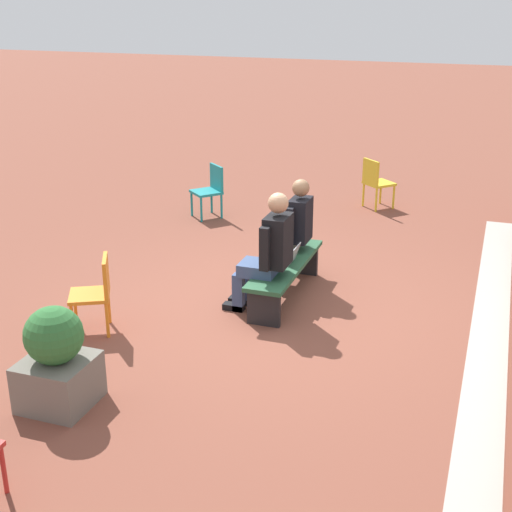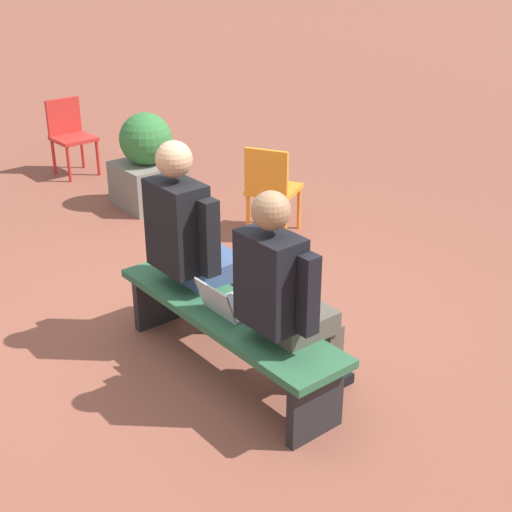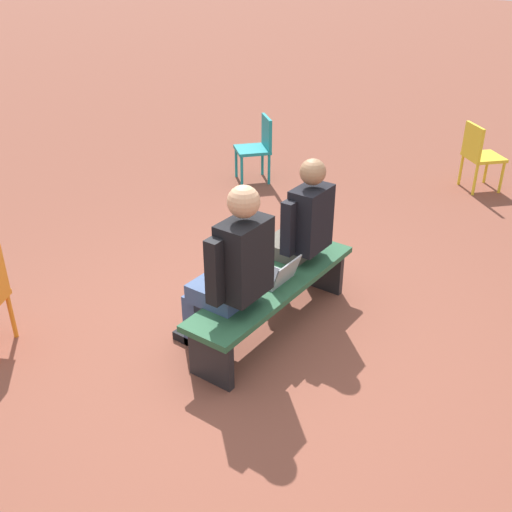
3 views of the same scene
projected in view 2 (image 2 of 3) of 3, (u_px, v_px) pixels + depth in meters
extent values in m
plane|color=brown|center=(201.00, 348.00, 4.79)|extent=(60.00, 60.00, 0.00)
cube|color=#285638|center=(226.00, 313.00, 4.36)|extent=(1.80, 0.44, 0.05)
cube|color=black|center=(315.00, 405.00, 3.89)|extent=(0.06, 0.37, 0.40)
cube|color=black|center=(159.00, 298.00, 5.02)|extent=(0.06, 0.37, 0.40)
cube|color=#4C473D|center=(298.00, 322.00, 4.10)|extent=(0.33, 0.38, 0.13)
cube|color=#4C473D|center=(330.00, 358.00, 4.27)|extent=(0.11, 0.11, 0.45)
cube|color=black|center=(335.00, 381.00, 4.38)|extent=(0.11, 0.23, 0.07)
cube|color=#4C473D|center=(310.00, 346.00, 4.39)|extent=(0.11, 0.11, 0.45)
cube|color=black|center=(316.00, 369.00, 4.50)|extent=(0.11, 0.23, 0.07)
cube|color=black|center=(270.00, 280.00, 3.84)|extent=(0.36, 0.23, 0.54)
cube|color=maroon|center=(287.00, 280.00, 3.92)|extent=(0.05, 0.01, 0.32)
cube|color=black|center=(308.00, 295.00, 3.72)|extent=(0.09, 0.10, 0.46)
cube|color=black|center=(253.00, 266.00, 4.05)|extent=(0.09, 0.10, 0.46)
sphere|color=#8C6647|center=(271.00, 211.00, 3.67)|extent=(0.21, 0.21, 0.21)
cube|color=#384C75|center=(208.00, 268.00, 4.74)|extent=(0.35, 0.41, 0.14)
cube|color=#384C75|center=(242.00, 301.00, 4.92)|extent=(0.11, 0.12, 0.45)
cube|color=black|center=(249.00, 322.00, 5.03)|extent=(0.11, 0.25, 0.07)
cube|color=#384C75|center=(225.00, 292.00, 5.05)|extent=(0.11, 0.12, 0.45)
cube|color=black|center=(233.00, 312.00, 5.16)|extent=(0.11, 0.25, 0.07)
cube|color=black|center=(177.00, 226.00, 4.46)|extent=(0.39, 0.25, 0.58)
cube|color=black|center=(210.00, 238.00, 4.34)|extent=(0.09, 0.10, 0.49)
cube|color=black|center=(166.00, 215.00, 4.68)|extent=(0.09, 0.10, 0.49)
sphere|color=tan|center=(174.00, 159.00, 4.28)|extent=(0.23, 0.23, 0.23)
cube|color=#9EA0A5|center=(234.00, 308.00, 4.35)|extent=(0.32, 0.22, 0.02)
cube|color=#2D2D33|center=(235.00, 306.00, 4.35)|extent=(0.29, 0.15, 0.00)
cube|color=#9EA0A5|center=(215.00, 300.00, 4.23)|extent=(0.32, 0.07, 0.19)
cube|color=#33519E|center=(216.00, 299.00, 4.23)|extent=(0.28, 0.06, 0.17)
cube|color=red|center=(74.00, 139.00, 7.97)|extent=(0.43, 0.43, 0.04)
cube|color=red|center=(64.00, 116.00, 8.01)|extent=(0.05, 0.40, 0.40)
cylinder|color=red|center=(69.00, 164.00, 7.83)|extent=(0.04, 0.04, 0.40)
cylinder|color=red|center=(98.00, 158.00, 8.04)|extent=(0.04, 0.04, 0.40)
cylinder|color=red|center=(54.00, 157.00, 8.08)|extent=(0.04, 0.04, 0.40)
cylinder|color=red|center=(82.00, 151.00, 8.29)|extent=(0.04, 0.04, 0.40)
cube|color=orange|center=(274.00, 189.00, 6.43)|extent=(0.57, 0.57, 0.04)
cube|color=orange|center=(266.00, 172.00, 6.18)|extent=(0.37, 0.22, 0.40)
cylinder|color=orange|center=(299.00, 208.00, 6.61)|extent=(0.04, 0.04, 0.40)
cylinder|color=orange|center=(263.00, 203.00, 6.74)|extent=(0.04, 0.04, 0.40)
cylinder|color=orange|center=(285.00, 222.00, 6.31)|extent=(0.04, 0.04, 0.40)
cylinder|color=orange|center=(248.00, 216.00, 6.44)|extent=(0.04, 0.04, 0.40)
cube|color=#6B665B|center=(149.00, 184.00, 7.18)|extent=(0.60, 0.60, 0.44)
sphere|color=#2D6B33|center=(146.00, 139.00, 6.99)|extent=(0.52, 0.52, 0.52)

